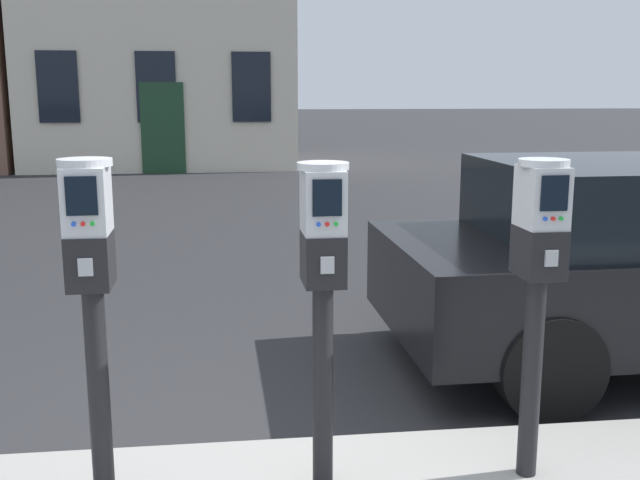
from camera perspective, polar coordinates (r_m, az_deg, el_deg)
The scene contains 3 objects.
parking_meter_near_kerb at distance 3.17m, azimuth -17.12°, elevation -2.33°, with size 0.22×0.25×1.48m.
parking_meter_twin_adjacent at distance 3.14m, azimuth 0.22°, elevation -2.25°, with size 0.22×0.25×1.45m.
parking_meter_end_of_row at distance 3.39m, azimuth 16.38°, elevation -1.66°, with size 0.22×0.25×1.46m.
Camera 1 is at (-0.14, -3.32, 1.88)m, focal length 41.76 mm.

